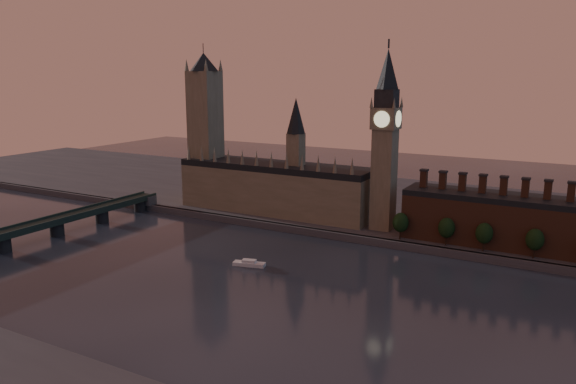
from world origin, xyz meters
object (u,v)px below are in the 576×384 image
(victoria_tower, at_px, (205,124))
(river_boat, at_px, (249,263))
(big_ben, at_px, (385,138))
(westminster_bridge, at_px, (26,232))

(victoria_tower, bearing_deg, river_boat, -43.84)
(victoria_tower, distance_m, big_ben, 130.12)
(westminster_bridge, bearing_deg, victoria_tower, 73.44)
(big_ben, distance_m, river_boat, 106.85)
(big_ben, distance_m, westminster_bridge, 205.83)
(victoria_tower, distance_m, river_boat, 139.03)
(westminster_bridge, bearing_deg, river_boat, 13.43)
(big_ben, bearing_deg, river_boat, -115.18)
(victoria_tower, relative_size, westminster_bridge, 0.54)
(big_ben, relative_size, river_boat, 6.49)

